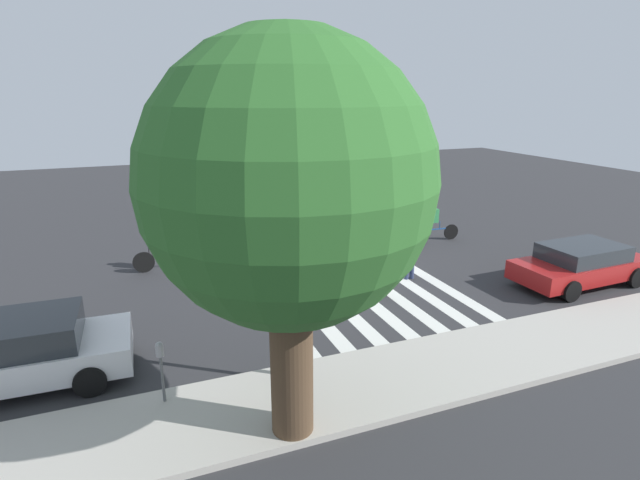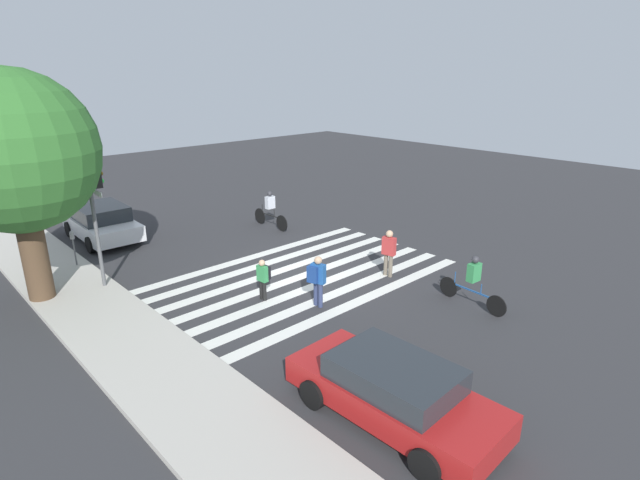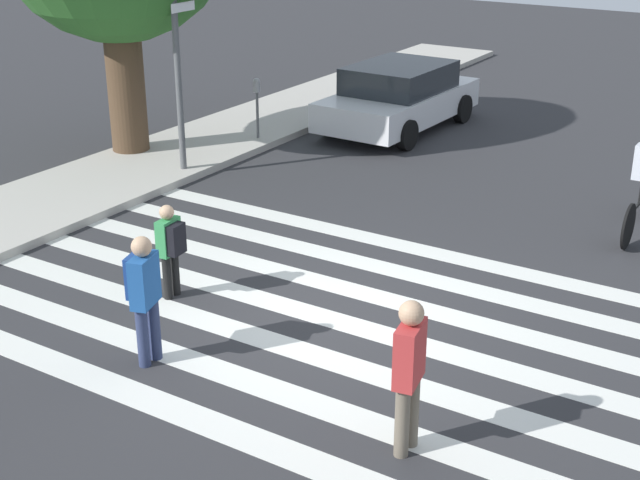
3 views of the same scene
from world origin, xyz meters
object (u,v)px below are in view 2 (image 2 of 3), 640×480
Objects in this scene: traffic_light at (96,197)px; car_parked_silver_sedan at (393,390)px; car_parked_far_curb at (102,222)px; cyclist_mid_street at (473,279)px; pedestrian_adult_yellow_jacket at (263,276)px; cyclist_near_curb at (270,208)px; street_tree at (14,153)px; parking_meter at (73,241)px; pedestrian_adult_blue_shirt at (317,278)px; pedestrian_adult_tall_backpack at (389,250)px.

traffic_light is 10.75m from car_parked_silver_sedan.
cyclist_mid_street is at bearing -156.23° from car_parked_far_curb.
pedestrian_adult_yellow_jacket is 0.57× the size of cyclist_near_curb.
street_tree is at bearing 16.53° from car_parked_silver_sedan.
cyclist_mid_street reaches higher than car_parked_far_curb.
cyclist_mid_street is (-9.11, -9.28, -3.66)m from street_tree.
traffic_light is 0.96× the size of car_parked_silver_sedan.
cyclist_near_curb is at bearing -43.98° from pedestrian_adult_yellow_jacket.
cyclist_mid_street is (-8.70, -7.43, -2.19)m from traffic_light.
cyclist_mid_street is 10.36m from cyclist_near_curb.
pedestrian_adult_yellow_jacket is at bearing -131.96° from street_tree.
parking_meter is 0.33× the size of car_parked_far_curb.
pedestrian_adult_blue_shirt is at bearing -152.22° from parking_meter.
parking_meter is 0.31× the size of car_parked_silver_sedan.
parking_meter is at bearing 4.11° from traffic_light.
parking_meter is 4.36m from street_tree.
street_tree is 11.96m from car_parked_silver_sedan.
car_parked_far_curb is (10.67, 2.29, -0.19)m from pedestrian_adult_blue_shirt.
cyclist_mid_street is at bearing 177.14° from cyclist_near_curb.
street_tree is 7.73m from pedestrian_adult_yellow_jacket.
pedestrian_adult_tall_backpack is at bearing 73.31° from pedestrian_adult_blue_shirt.
cyclist_near_curb is at bearing -78.21° from traffic_light.
car_parked_silver_sedan is at bearing -60.03° from pedestrian_adult_tall_backpack.
car_parked_far_curb is at bearing -162.33° from pedestrian_adult_tall_backpack.
traffic_light reaches higher than cyclist_mid_street.
cyclist_near_curb is at bearing 2.26° from cyclist_mid_street.
cyclist_near_curb reaches higher than pedestrian_adult_yellow_jacket.
street_tree reaches higher than cyclist_near_curb.
car_parked_silver_sedan is (-10.34, -1.70, -2.37)m from traffic_light.
cyclist_near_curb is 0.51× the size of car_parked_silver_sedan.
pedestrian_adult_yellow_jacket is 7.44m from cyclist_near_curb.
parking_meter is 13.51m from cyclist_mid_street.
parking_meter is at bearing 83.87° from cyclist_near_curb.
pedestrian_adult_tall_backpack is at bearing 5.38° from cyclist_mid_street.
street_tree is at bearing -132.95° from pedestrian_adult_tall_backpack.
car_parked_far_curb is at bearing -19.04° from traffic_light.
parking_meter is at bearing 39.04° from cyclist_mid_street.
parking_meter is 11.00m from pedestrian_adult_tall_backpack.
traffic_light is at bearing -137.02° from pedestrian_adult_tall_backpack.
cyclist_mid_street is (-11.16, -7.61, -0.19)m from parking_meter.
pedestrian_adult_blue_shirt reaches higher than pedestrian_adult_yellow_jacket.
traffic_light is at bearing -175.89° from parking_meter.
pedestrian_adult_yellow_jacket is at bearing -142.33° from traffic_light.
pedestrian_adult_blue_shirt is at bearing 151.64° from cyclist_near_curb.
street_tree is 1.52× the size of car_parked_silver_sedan.
traffic_light is 1.89× the size of cyclist_near_curb.
car_parked_far_curb is at bearing -37.57° from street_tree.
cyclist_mid_street is at bearing -139.49° from traffic_light.
street_tree reaches higher than car_parked_silver_sedan.
parking_meter is 0.89× the size of pedestrian_adult_blue_shirt.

